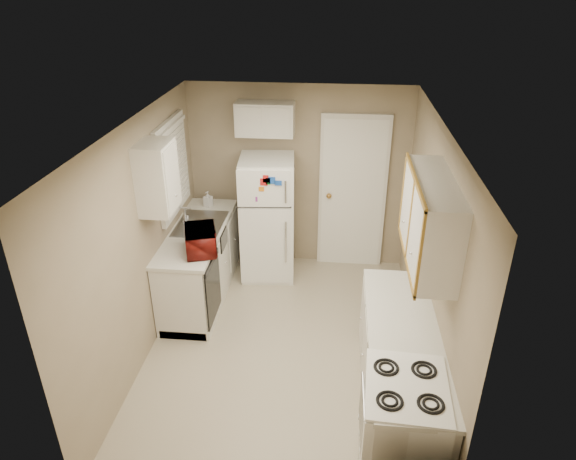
{
  "coord_description": "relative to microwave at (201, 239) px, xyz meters",
  "views": [
    {
      "loc": [
        0.47,
        -4.29,
        3.59
      ],
      "look_at": [
        0.0,
        0.5,
        1.15
      ],
      "focal_mm": 32.0,
      "sensor_mm": 36.0,
      "label": 1
    }
  ],
  "objects": [
    {
      "name": "refrigerator",
      "position": [
        0.57,
        1.09,
        -0.26
      ],
      "size": [
        0.71,
        0.69,
        1.59
      ],
      "primitive_type": "cube",
      "rotation": [
        0.0,
        0.0,
        0.08
      ],
      "color": "white",
      "rests_on": "floor"
    },
    {
      "name": "wall_left",
      "position": [
        -0.48,
        -0.41,
        0.15
      ],
      "size": [
        3.8,
        3.8,
        0.0
      ],
      "primitive_type": "plane",
      "color": "gray",
      "rests_on": "floor"
    },
    {
      "name": "cabinet_over_fridge",
      "position": [
        0.52,
        1.34,
        0.95
      ],
      "size": [
        0.7,
        0.3,
        0.4
      ],
      "primitive_type": "cube",
      "color": "silver",
      "rests_on": "wall_back"
    },
    {
      "name": "right_counter",
      "position": [
        2.02,
        -1.21,
        -0.6
      ],
      "size": [
        0.6,
        2.0,
        0.9
      ],
      "primitive_type": "cube",
      "color": "silver",
      "rests_on": "floor"
    },
    {
      "name": "interior_door",
      "position": [
        1.62,
        1.45,
        -0.03
      ],
      "size": [
        0.86,
        0.06,
        2.08
      ],
      "primitive_type": "cube",
      "color": "white",
      "rests_on": "floor"
    },
    {
      "name": "sink",
      "position": [
        -0.18,
        0.64,
        -0.19
      ],
      "size": [
        0.54,
        0.74,
        0.16
      ],
      "primitive_type": "cube",
      "color": "gray",
      "rests_on": "left_counter"
    },
    {
      "name": "ceiling",
      "position": [
        0.92,
        -0.41,
        1.35
      ],
      "size": [
        3.8,
        3.8,
        0.0
      ],
      "primitive_type": "plane",
      "color": "white",
      "rests_on": "floor"
    },
    {
      "name": "window_blinds",
      "position": [
        -0.44,
        0.64,
        0.55
      ],
      "size": [
        0.1,
        0.98,
        1.08
      ],
      "primitive_type": "cube",
      "color": "silver",
      "rests_on": "wall_left"
    },
    {
      "name": "soap_bottle",
      "position": [
        -0.21,
        1.16,
        -0.05
      ],
      "size": [
        0.12,
        0.12,
        0.2
      ],
      "primitive_type": "imported",
      "rotation": [
        0.0,
        0.0,
        -0.41
      ],
      "color": "silver",
      "rests_on": "left_counter"
    },
    {
      "name": "left_counter",
      "position": [
        -0.18,
        0.49,
        -0.6
      ],
      "size": [
        0.6,
        1.8,
        0.9
      ],
      "primitive_type": "cube",
      "color": "silver",
      "rests_on": "floor"
    },
    {
      "name": "floor",
      "position": [
        0.92,
        -0.41,
        -1.05
      ],
      "size": [
        3.8,
        3.8,
        0.0
      ],
      "primitive_type": "plane",
      "color": "beige",
      "rests_on": "ground"
    },
    {
      "name": "stove",
      "position": [
        1.98,
        -1.83,
        -0.61
      ],
      "size": [
        0.63,
        0.76,
        0.89
      ],
      "primitive_type": "cube",
      "rotation": [
        0.0,
        0.0,
        -0.06
      ],
      "color": "white",
      "rests_on": "floor"
    },
    {
      "name": "wall_right",
      "position": [
        2.32,
        -0.41,
        0.15
      ],
      "size": [
        3.8,
        3.8,
        0.0
      ],
      "primitive_type": "plane",
      "color": "gray",
      "rests_on": "floor"
    },
    {
      "name": "wall_back",
      "position": [
        0.92,
        1.49,
        0.15
      ],
      "size": [
        2.8,
        2.8,
        0.0
      ],
      "primitive_type": "plane",
      "color": "gray",
      "rests_on": "floor"
    },
    {
      "name": "upper_cabinet_right",
      "position": [
        2.17,
        -0.91,
        0.75
      ],
      "size": [
        0.3,
        1.2,
        0.7
      ],
      "primitive_type": "cube",
      "color": "silver",
      "rests_on": "wall_right"
    },
    {
      "name": "dishwasher",
      "position": [
        0.11,
        -0.11,
        -0.56
      ],
      "size": [
        0.03,
        0.58,
        0.72
      ],
      "primitive_type": "cube",
      "color": "black",
      "rests_on": "floor"
    },
    {
      "name": "upper_cabinet_left",
      "position": [
        -0.33,
        -0.19,
        0.75
      ],
      "size": [
        0.3,
        0.45,
        0.7
      ],
      "primitive_type": "cube",
      "color": "silver",
      "rests_on": "wall_left"
    },
    {
      "name": "microwave",
      "position": [
        0.0,
        0.0,
        0.0
      ],
      "size": [
        0.52,
        0.39,
        0.31
      ],
      "primitive_type": "imported",
      "rotation": [
        0.0,
        0.0,
        1.87
      ],
      "color": "maroon",
      "rests_on": "left_counter"
    },
    {
      "name": "wall_front",
      "position": [
        0.92,
        -2.31,
        0.15
      ],
      "size": [
        2.8,
        2.8,
        0.0
      ],
      "primitive_type": "plane",
      "color": "gray",
      "rests_on": "floor"
    }
  ]
}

